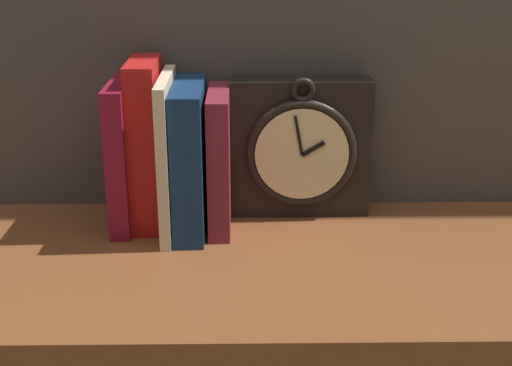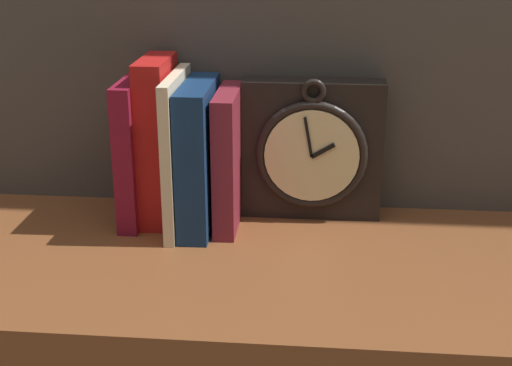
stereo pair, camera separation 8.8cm
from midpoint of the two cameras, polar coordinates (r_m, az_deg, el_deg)
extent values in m
cube|color=black|center=(1.03, 1.12, 2.83)|extent=(0.20, 0.05, 0.20)
torus|color=black|center=(1.01, 1.18, 2.33)|extent=(0.16, 0.01, 0.16)
cylinder|color=beige|center=(1.00, 1.18, 2.27)|extent=(0.13, 0.01, 0.13)
cube|color=black|center=(1.00, 2.09, 2.71)|extent=(0.03, 0.00, 0.02)
cube|color=black|center=(0.99, 0.90, 3.76)|extent=(0.01, 0.00, 0.06)
torus|color=black|center=(0.98, 1.22, 7.42)|extent=(0.03, 0.01, 0.03)
cube|color=maroon|center=(1.02, -13.10, 2.11)|extent=(0.03, 0.13, 0.21)
cube|color=#B01817|center=(1.01, -11.22, 3.03)|extent=(0.04, 0.12, 0.23)
cube|color=beige|center=(0.99, -9.59, 2.20)|extent=(0.01, 0.16, 0.22)
cube|color=navy|center=(0.99, -7.86, 1.92)|extent=(0.04, 0.15, 0.21)
cube|color=maroon|center=(0.99, -5.48, 1.80)|extent=(0.03, 0.14, 0.19)
camera|label=1|loc=(0.04, -92.86, -1.07)|focal=50.00mm
camera|label=2|loc=(0.04, 87.14, 1.07)|focal=50.00mm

